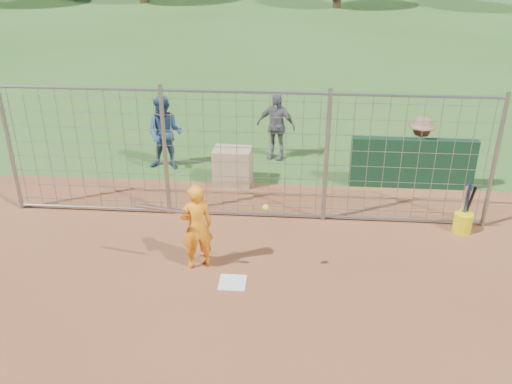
# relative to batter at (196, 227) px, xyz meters

# --- Properties ---
(ground) EXTENTS (100.00, 100.00, 0.00)m
(ground) POSITION_rel_batter_xyz_m (0.63, -0.26, -0.76)
(ground) COLOR #2D591E
(ground) RESTS_ON ground
(home_plate) EXTENTS (0.43, 0.43, 0.02)m
(home_plate) POSITION_rel_batter_xyz_m (0.63, -0.46, -0.75)
(home_plate) COLOR silver
(home_plate) RESTS_ON ground
(dugout_wall) EXTENTS (2.60, 0.20, 1.10)m
(dugout_wall) POSITION_rel_batter_xyz_m (4.03, 3.34, -0.21)
(dugout_wall) COLOR #11381E
(dugout_wall) RESTS_ON ground
(batter) EXTENTS (0.65, 0.56, 1.51)m
(batter) POSITION_rel_batter_xyz_m (0.00, 0.00, 0.00)
(batter) COLOR orange
(batter) RESTS_ON ground
(bystander_a) EXTENTS (0.85, 0.68, 1.70)m
(bystander_a) POSITION_rel_batter_xyz_m (-1.39, 3.92, 0.09)
(bystander_a) COLOR navy
(bystander_a) RESTS_ON ground
(bystander_b) EXTENTS (1.02, 0.65, 1.61)m
(bystander_b) POSITION_rel_batter_xyz_m (1.07, 4.72, 0.05)
(bystander_b) COLOR slate
(bystander_b) RESTS_ON ground
(bystander_c) EXTENTS (1.06, 0.71, 1.53)m
(bystander_c) POSITION_rel_batter_xyz_m (4.17, 3.51, 0.01)
(bystander_c) COLOR brown
(bystander_c) RESTS_ON ground
(equipment_bin) EXTENTS (0.82, 0.59, 0.80)m
(equipment_bin) POSITION_rel_batter_xyz_m (0.21, 3.24, -0.36)
(equipment_bin) COLOR tan
(equipment_bin) RESTS_ON ground
(equipment_in_play) EXTENTS (2.13, 0.23, 0.18)m
(equipment_in_play) POSITION_rel_batter_xyz_m (-0.11, -0.25, 0.46)
(equipment_in_play) COLOR silver
(equipment_in_play) RESTS_ON ground
(bucket_with_bats) EXTENTS (0.34, 0.38, 0.98)m
(bucket_with_bats) POSITION_rel_batter_xyz_m (4.69, 1.50, -0.51)
(bucket_with_bats) COLOR yellow
(bucket_with_bats) RESTS_ON ground
(backstop_fence) EXTENTS (9.08, 0.08, 2.60)m
(backstop_fence) POSITION_rel_batter_xyz_m (0.63, 1.74, 0.50)
(backstop_fence) COLOR gray
(backstop_fence) RESTS_ON ground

